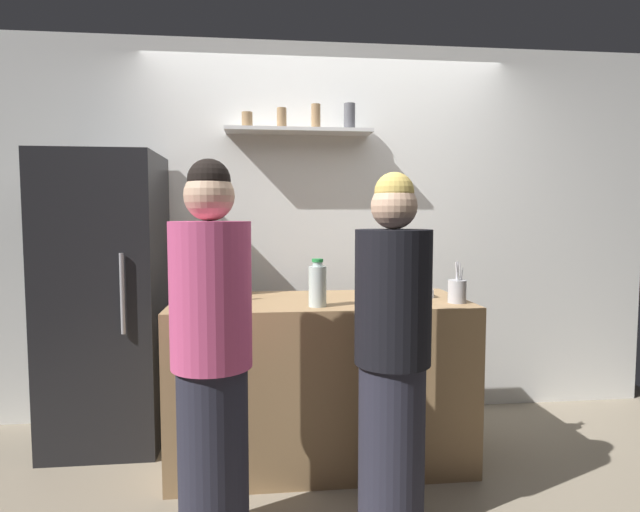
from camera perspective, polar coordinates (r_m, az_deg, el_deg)
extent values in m
plane|color=gray|center=(2.86, 4.02, -25.13)|extent=(5.28, 5.28, 0.00)
cube|color=white|center=(3.73, 0.67, 2.71)|extent=(4.80, 0.10, 2.60)
cube|color=silver|center=(3.59, -2.32, 13.47)|extent=(0.98, 0.22, 0.02)
cylinder|color=olive|center=(3.59, -7.96, 14.46)|extent=(0.07, 0.07, 0.10)
cylinder|color=olive|center=(3.60, -4.20, 14.75)|extent=(0.06, 0.06, 0.14)
cylinder|color=olive|center=(3.62, -0.46, 14.94)|extent=(0.06, 0.06, 0.17)
cylinder|color=#4C4C51|center=(3.65, 3.24, 14.92)|extent=(0.08, 0.08, 0.18)
cube|color=black|center=(3.47, -22.27, -4.51)|extent=(0.67, 0.64, 1.78)
cylinder|color=#99999E|center=(3.09, -20.77, -3.87)|extent=(0.02, 0.02, 0.45)
cube|color=#9E7A51|center=(3.10, 0.00, -13.34)|extent=(1.66, 0.73, 0.93)
cube|color=gray|center=(3.17, 8.70, -3.84)|extent=(0.34, 0.24, 0.05)
cylinder|color=#B2B2B7|center=(2.97, 14.73, -3.76)|extent=(0.10, 0.10, 0.13)
cylinder|color=silver|center=(2.98, 14.64, -2.38)|extent=(0.01, 0.01, 0.19)
cylinder|color=silver|center=(2.94, 14.76, -2.50)|extent=(0.02, 0.01, 0.19)
cylinder|color=silver|center=(2.98, 15.15, -2.71)|extent=(0.01, 0.02, 0.16)
cylinder|color=silver|center=(2.96, 14.75, -2.43)|extent=(0.03, 0.05, 0.19)
cylinder|color=silver|center=(2.97, 14.79, -2.57)|extent=(0.01, 0.01, 0.17)
cylinder|color=silver|center=(2.96, 14.74, -2.45)|extent=(0.01, 0.02, 0.19)
cylinder|color=silver|center=(2.96, 15.03, -2.47)|extent=(0.01, 0.01, 0.19)
cylinder|color=silver|center=(2.95, 14.71, -2.47)|extent=(0.02, 0.01, 0.19)
cylinder|color=black|center=(2.91, -12.60, -2.97)|extent=(0.08, 0.08, 0.22)
cylinder|color=black|center=(2.89, -12.65, -0.02)|extent=(0.03, 0.03, 0.08)
cylinder|color=gold|center=(2.89, -12.67, 0.96)|extent=(0.04, 0.04, 0.02)
cylinder|color=#B2BFB2|center=(3.21, -8.20, -2.54)|extent=(0.07, 0.07, 0.18)
cylinder|color=#B2BFB2|center=(3.20, -8.22, -0.28)|extent=(0.03, 0.03, 0.07)
cylinder|color=#333333|center=(3.19, -8.23, 0.50)|extent=(0.03, 0.03, 0.02)
cylinder|color=silver|center=(2.75, -0.27, -3.34)|extent=(0.09, 0.09, 0.21)
cylinder|color=silver|center=(2.74, -0.27, -0.89)|extent=(0.05, 0.05, 0.02)
cylinder|color=#268C3F|center=(2.74, -0.27, -0.48)|extent=(0.06, 0.06, 0.02)
cylinder|color=#262633|center=(2.53, 7.81, -19.75)|extent=(0.30, 0.30, 0.75)
cylinder|color=black|center=(2.34, 7.98, -4.45)|extent=(0.34, 0.34, 0.60)
sphere|color=#D8AD8C|center=(2.31, 8.09, 5.41)|extent=(0.20, 0.20, 0.20)
sphere|color=#D8B759|center=(2.31, 8.10, 6.93)|extent=(0.17, 0.17, 0.17)
cylinder|color=#262633|center=(2.43, -11.56, -20.54)|extent=(0.30, 0.30, 0.77)
cylinder|color=#D14C7F|center=(2.23, -11.84, -4.16)|extent=(0.34, 0.34, 0.61)
sphere|color=#D8AD8C|center=(2.21, -12.01, 6.45)|extent=(0.21, 0.21, 0.21)
sphere|color=black|center=(2.21, -12.03, 8.08)|extent=(0.18, 0.18, 0.18)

